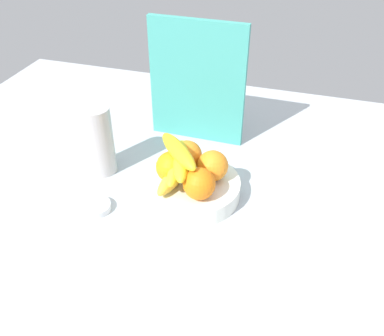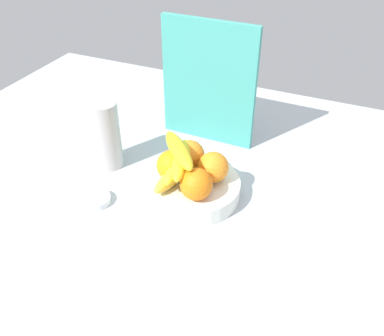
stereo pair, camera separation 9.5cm
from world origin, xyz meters
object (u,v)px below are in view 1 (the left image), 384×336
orange_back_left (199,184)px  orange_center (171,167)px  thermos_tumbler (99,140)px  jar_lid (96,207)px  fruit_bowl (192,188)px  orange_front_right (187,155)px  cutting_board (197,83)px  orange_front_left (213,166)px  banana_bunch (179,163)px

orange_back_left → orange_center: bearing=152.4°
thermos_tumbler → jar_lid: size_ratio=2.58×
fruit_bowl → orange_front_right: (-2.87, 5.01, 6.17)cm
fruit_bowl → thermos_tumbler: size_ratio=1.26×
cutting_board → fruit_bowl: bearing=-74.9°
orange_center → thermos_tumbler: size_ratio=0.40×
orange_front_left → thermos_tumbler: bearing=179.0°
orange_front_left → cutting_board: bearing=114.8°
orange_front_right → thermos_tumbler: 24.00cm
orange_front_left → orange_front_right: 7.83cm
orange_center → banana_bunch: bearing=4.1°
orange_front_right → orange_back_left: size_ratio=1.00×
cutting_board → orange_back_left: bearing=-71.6°
thermos_tumbler → fruit_bowl: bearing=-6.6°
orange_front_left → orange_front_right: bearing=161.6°
orange_front_right → orange_back_left: same height
orange_front_left → jar_lid: bearing=-150.0°
fruit_bowl → orange_front_right: orange_front_right is taller
orange_front_right → orange_center: same height
orange_front_left → jar_lid: size_ratio=1.04×
orange_center → orange_back_left: size_ratio=1.00×
jar_lid → orange_center: bearing=35.6°
banana_bunch → thermos_tumbler: (-23.55, 3.81, -0.25)cm
orange_front_left → thermos_tumbler: 31.34cm
fruit_bowl → thermos_tumbler: 27.93cm
orange_front_right → orange_center: bearing=-110.4°
banana_bunch → cutting_board: size_ratio=0.52×
orange_front_right → jar_lid: 26.14cm
orange_front_right → jar_lid: bearing=-136.4°
orange_front_right → orange_center: 6.23cm
orange_front_right → orange_back_left: (6.23, -10.23, 0.00)cm
orange_back_left → jar_lid: (-24.34, -7.01, -7.63)cm
orange_center → cutting_board: bearing=93.7°
orange_front_left → thermos_tumbler: size_ratio=0.40×
banana_bunch → thermos_tumbler: bearing=170.8°
cutting_board → jar_lid: size_ratio=4.82×
orange_front_right → cutting_board: size_ratio=0.22×
orange_front_right → banana_bunch: 5.90cm
orange_front_left → cutting_board: (-11.41, 24.67, 9.53)cm
orange_front_left → orange_center: (-9.60, -3.37, 0.00)cm
orange_center → banana_bunch: banana_bunch is taller
fruit_bowl → banana_bunch: 8.28cm
orange_front_right → orange_center: size_ratio=1.00×
fruit_bowl → cutting_board: cutting_board is taller
fruit_bowl → thermos_tumbler: (-26.76, 3.11, 7.35)cm
fruit_bowl → cutting_board: 32.15cm
cutting_board → orange_center: bearing=-85.4°
banana_bunch → cutting_board: cutting_board is taller
fruit_bowl → orange_front_right: bearing=119.8°
orange_front_right → orange_back_left: bearing=-58.7°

